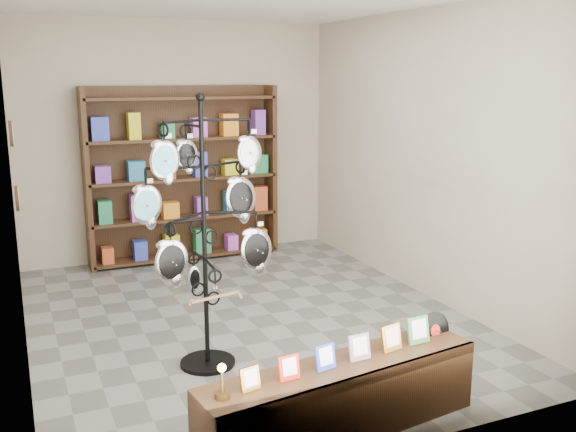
# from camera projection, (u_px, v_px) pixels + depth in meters

# --- Properties ---
(ground) EXTENTS (5.00, 5.00, 0.00)m
(ground) POSITION_uv_depth(u_px,v_px,m) (247.00, 317.00, 6.28)
(ground) COLOR slate
(ground) RESTS_ON ground
(room_envelope) EXTENTS (5.00, 5.00, 5.00)m
(room_envelope) POSITION_uv_depth(u_px,v_px,m) (244.00, 128.00, 5.89)
(room_envelope) COLOR #B8AA94
(room_envelope) RESTS_ON ground
(display_tree) EXTENTS (1.12, 1.03, 2.20)m
(display_tree) POSITION_uv_depth(u_px,v_px,m) (204.00, 213.00, 4.99)
(display_tree) COLOR black
(display_tree) RESTS_ON ground
(front_shelf) EXTENTS (2.03, 0.67, 0.70)m
(front_shelf) POSITION_uv_depth(u_px,v_px,m) (342.00, 398.00, 4.21)
(front_shelf) COLOR black
(front_shelf) RESTS_ON ground
(back_shelving) EXTENTS (2.42, 0.36, 2.20)m
(back_shelving) POSITION_uv_depth(u_px,v_px,m) (183.00, 180.00, 8.11)
(back_shelving) COLOR black
(back_shelving) RESTS_ON ground
(wall_clocks) EXTENTS (0.03, 0.24, 0.84)m
(wall_clocks) POSITION_uv_depth(u_px,v_px,m) (14.00, 166.00, 5.90)
(wall_clocks) COLOR black
(wall_clocks) RESTS_ON ground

